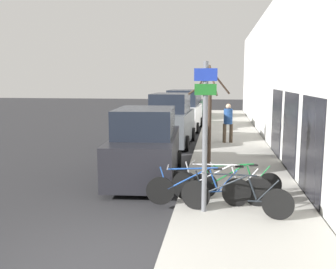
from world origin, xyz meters
name	(u,v)px	position (x,y,z in m)	size (l,w,h in m)	color
ground_plane	(174,147)	(0.00, 11.20, 0.00)	(80.00, 80.00, 0.00)	#28282B
sidewalk_curb	(230,137)	(2.60, 14.00, 0.07)	(3.20, 32.00, 0.15)	#9E9B93
building_facade	(267,76)	(4.35, 13.92, 3.23)	(0.23, 32.00, 6.50)	silver
signpost	(205,133)	(1.68, 2.58, 1.93)	(0.49, 0.13, 3.31)	#595B60
bicycle_0	(235,197)	(2.36, 2.47, 0.55)	(2.41, 0.66, 0.92)	black
bicycle_1	(198,189)	(1.53, 2.94, 0.55)	(2.44, 0.44, 0.93)	black
bicycle_2	(221,186)	(2.04, 3.21, 0.56)	(2.39, 0.52, 0.97)	black
bicycle_3	(237,183)	(2.45, 3.63, 0.53)	(2.22, 0.49, 0.88)	black
parked_car_0	(146,147)	(-0.24, 5.71, 1.00)	(2.31, 4.81, 2.21)	black
parked_car_1	(171,122)	(-0.21, 11.63, 1.10)	(2.10, 4.34, 2.42)	#51565B
parked_car_2	(184,112)	(-0.11, 16.99, 1.09)	(2.21, 4.74, 2.42)	silver
parked_car_3	(190,106)	(-0.19, 23.12, 1.01)	(2.07, 4.74, 2.25)	#144728
pedestrian_near	(228,120)	(2.42, 11.86, 1.19)	(0.47, 0.40, 1.80)	#4C3D2D
street_tree	(209,123)	(1.67, 6.15, 1.73)	(1.31, 1.54, 3.36)	#3D2D23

